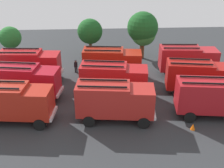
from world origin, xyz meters
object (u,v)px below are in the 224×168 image
(fire_truck_3, at_px, (25,80))
(tree_1, at_px, (90,32))
(tree_2, at_px, (143,27))
(tree_0, at_px, (10,38))
(tree_3, at_px, (143,34))
(firefighter_1, at_px, (14,66))
(fire_truck_1, at_px, (115,100))
(fire_truck_0, at_px, (12,101))
(fire_truck_6, at_px, (30,64))
(fire_truck_5, at_px, (199,76))
(fire_truck_4, at_px, (113,78))
(firefighter_0, at_px, (76,66))
(traffic_cone_1, at_px, (193,127))
(fire_truck_2, at_px, (214,96))
(fire_truck_7, at_px, (112,62))
(fire_truck_8, at_px, (188,59))
(traffic_cone_0, at_px, (38,67))

(fire_truck_3, xyz_separation_m, tree_1, (6.66, 12.47, 1.62))
(tree_2, bearing_deg, fire_truck_3, -141.03)
(tree_0, relative_size, tree_3, 0.88)
(firefighter_1, distance_m, tree_2, 18.11)
(fire_truck_1, bearing_deg, firefighter_1, 142.79)
(fire_truck_0, relative_size, fire_truck_6, 1.01)
(fire_truck_6, height_order, tree_2, tree_2)
(tree_1, bearing_deg, fire_truck_1, -81.93)
(fire_truck_5, xyz_separation_m, tree_2, (-4.41, 11.43, 2.39))
(fire_truck_4, bearing_deg, firefighter_1, 158.62)
(firefighter_0, distance_m, tree_2, 11.07)
(fire_truck_5, xyz_separation_m, traffic_cone_1, (-2.56, -6.60, -1.85))
(fire_truck_2, distance_m, tree_2, 16.71)
(fire_truck_3, height_order, fire_truck_7, same)
(fire_truck_5, xyz_separation_m, fire_truck_8, (0.35, 5.08, 0.00))
(fire_truck_3, xyz_separation_m, tree_2, (14.10, 11.41, 2.39))
(tree_1, bearing_deg, tree_3, -8.54)
(fire_truck_0, distance_m, firefighter_1, 11.64)
(fire_truck_3, height_order, tree_2, tree_2)
(traffic_cone_1, bearing_deg, fire_truck_7, 120.12)
(tree_0, bearing_deg, fire_truck_3, -68.99)
(fire_truck_0, xyz_separation_m, fire_truck_7, (9.51, 9.11, 0.00))
(firefighter_0, height_order, traffic_cone_1, firefighter_0)
(fire_truck_7, height_order, fire_truck_8, same)
(fire_truck_4, xyz_separation_m, fire_truck_6, (-9.74, 4.73, 0.00))
(fire_truck_5, height_order, fire_truck_8, same)
(fire_truck_6, xyz_separation_m, tree_3, (14.72, 6.72, 1.52))
(fire_truck_4, relative_size, traffic_cone_1, 12.28)
(fire_truck_0, relative_size, traffic_cone_1, 12.21)
(fire_truck_2, xyz_separation_m, fire_truck_5, (0.15, 4.55, 0.00))
(fire_truck_7, bearing_deg, tree_2, 61.06)
(fire_truck_0, relative_size, fire_truck_4, 0.99)
(fire_truck_2, bearing_deg, tree_2, 112.05)
(fire_truck_4, distance_m, traffic_cone_0, 12.50)
(fire_truck_2, distance_m, traffic_cone_0, 22.42)
(fire_truck_6, bearing_deg, fire_truck_1, -39.92)
(fire_truck_7, xyz_separation_m, tree_3, (4.88, 6.62, 1.52))
(fire_truck_1, bearing_deg, traffic_cone_1, -9.62)
(tree_1, distance_m, traffic_cone_0, 9.07)
(fire_truck_5, bearing_deg, firefighter_1, 171.56)
(fire_truck_5, xyz_separation_m, fire_truck_6, (-18.98, 4.64, 0.00))
(fire_truck_3, bearing_deg, fire_truck_5, 8.76)
(tree_0, bearing_deg, fire_truck_1, -50.56)
(fire_truck_0, relative_size, firefighter_0, 4.31)
(fire_truck_4, distance_m, fire_truck_7, 4.82)
(fire_truck_7, relative_size, traffic_cone_0, 10.72)
(fire_truck_8, bearing_deg, fire_truck_7, -173.70)
(firefighter_1, bearing_deg, fire_truck_2, 88.65)
(firefighter_1, bearing_deg, traffic_cone_1, 81.37)
(fire_truck_4, relative_size, fire_truck_6, 1.01)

